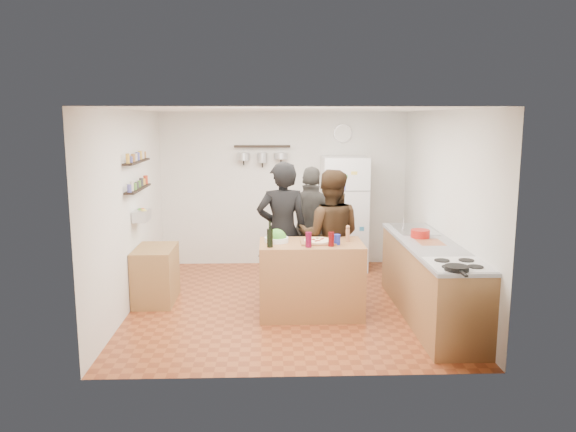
{
  "coord_description": "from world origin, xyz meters",
  "views": [
    {
      "loc": [
        -0.24,
        -7.03,
        2.4
      ],
      "look_at": [
        0.0,
        0.1,
        1.15
      ],
      "focal_mm": 35.0,
      "sensor_mm": 36.0,
      "label": 1
    }
  ],
  "objects_px": {
    "person_left": "(282,232)",
    "person_back": "(312,229)",
    "skillet": "(457,268)",
    "red_bowl": "(420,234)",
    "wine_bottle": "(270,238)",
    "fridge": "(344,213)",
    "prep_island": "(311,279)",
    "salad_bowl": "(277,240)",
    "counter_run": "(430,281)",
    "salt_canister": "(337,240)",
    "side_table": "(156,275)",
    "wall_clock": "(343,134)",
    "pepper_mill": "(348,235)",
    "person_center": "(330,236)"
  },
  "relations": [
    {
      "from": "salad_bowl",
      "to": "counter_run",
      "type": "height_order",
      "value": "salad_bowl"
    },
    {
      "from": "person_back",
      "to": "salt_canister",
      "type": "bearing_deg",
      "value": 116.29
    },
    {
      "from": "prep_island",
      "to": "skillet",
      "type": "distance_m",
      "value": 1.95
    },
    {
      "from": "prep_island",
      "to": "counter_run",
      "type": "xyz_separation_m",
      "value": [
        1.44,
        -0.14,
        -0.01
      ]
    },
    {
      "from": "prep_island",
      "to": "salad_bowl",
      "type": "xyz_separation_m",
      "value": [
        -0.42,
        0.05,
        0.48
      ]
    },
    {
      "from": "pepper_mill",
      "to": "wall_clock",
      "type": "relative_size",
      "value": 0.53
    },
    {
      "from": "person_left",
      "to": "counter_run",
      "type": "xyz_separation_m",
      "value": [
        1.77,
        -0.74,
        -0.48
      ]
    },
    {
      "from": "person_center",
      "to": "red_bowl",
      "type": "relative_size",
      "value": 7.4
    },
    {
      "from": "wine_bottle",
      "to": "person_back",
      "type": "bearing_deg",
      "value": 64.57
    },
    {
      "from": "skillet",
      "to": "red_bowl",
      "type": "distance_m",
      "value": 1.54
    },
    {
      "from": "prep_island",
      "to": "counter_run",
      "type": "bearing_deg",
      "value": -5.58
    },
    {
      "from": "salad_bowl",
      "to": "prep_island",
      "type": "bearing_deg",
      "value": -6.79
    },
    {
      "from": "salt_canister",
      "to": "red_bowl",
      "type": "height_order",
      "value": "salt_canister"
    },
    {
      "from": "person_back",
      "to": "wall_clock",
      "type": "relative_size",
      "value": 5.81
    },
    {
      "from": "salt_canister",
      "to": "person_left",
      "type": "relative_size",
      "value": 0.07
    },
    {
      "from": "pepper_mill",
      "to": "salt_canister",
      "type": "height_order",
      "value": "pepper_mill"
    },
    {
      "from": "wall_clock",
      "to": "side_table",
      "type": "height_order",
      "value": "wall_clock"
    },
    {
      "from": "wine_bottle",
      "to": "person_left",
      "type": "relative_size",
      "value": 0.12
    },
    {
      "from": "counter_run",
      "to": "wall_clock",
      "type": "distance_m",
      "value": 3.22
    },
    {
      "from": "salt_canister",
      "to": "person_back",
      "type": "bearing_deg",
      "value": 100.57
    },
    {
      "from": "skillet",
      "to": "salad_bowl",
      "type": "bearing_deg",
      "value": 141.74
    },
    {
      "from": "counter_run",
      "to": "person_left",
      "type": "bearing_deg",
      "value": 157.33
    },
    {
      "from": "prep_island",
      "to": "wall_clock",
      "type": "distance_m",
      "value": 3.09
    },
    {
      "from": "wine_bottle",
      "to": "pepper_mill",
      "type": "relative_size",
      "value": 1.36
    },
    {
      "from": "wall_clock",
      "to": "pepper_mill",
      "type": "bearing_deg",
      "value": -95.5
    },
    {
      "from": "counter_run",
      "to": "skillet",
      "type": "relative_size",
      "value": 11.01
    },
    {
      "from": "person_left",
      "to": "person_back",
      "type": "height_order",
      "value": "person_left"
    },
    {
      "from": "salad_bowl",
      "to": "person_back",
      "type": "bearing_deg",
      "value": 62.28
    },
    {
      "from": "counter_run",
      "to": "salt_canister",
      "type": "bearing_deg",
      "value": 178.97
    },
    {
      "from": "skillet",
      "to": "red_bowl",
      "type": "bearing_deg",
      "value": 88.14
    },
    {
      "from": "pepper_mill",
      "to": "person_center",
      "type": "xyz_separation_m",
      "value": [
        -0.17,
        0.49,
        -0.12
      ]
    },
    {
      "from": "salt_canister",
      "to": "side_table",
      "type": "height_order",
      "value": "salt_canister"
    },
    {
      "from": "person_center",
      "to": "counter_run",
      "type": "bearing_deg",
      "value": 158.77
    },
    {
      "from": "person_back",
      "to": "wall_clock",
      "type": "distance_m",
      "value": 2.04
    },
    {
      "from": "salt_canister",
      "to": "person_center",
      "type": "bearing_deg",
      "value": 91.35
    },
    {
      "from": "person_center",
      "to": "wall_clock",
      "type": "bearing_deg",
      "value": -92.21
    },
    {
      "from": "person_back",
      "to": "counter_run",
      "type": "distance_m",
      "value": 1.83
    },
    {
      "from": "prep_island",
      "to": "red_bowl",
      "type": "height_order",
      "value": "red_bowl"
    },
    {
      "from": "wine_bottle",
      "to": "fridge",
      "type": "bearing_deg",
      "value": 63.53
    },
    {
      "from": "prep_island",
      "to": "pepper_mill",
      "type": "relative_size",
      "value": 7.84
    },
    {
      "from": "side_table",
      "to": "wall_clock",
      "type": "bearing_deg",
      "value": 35.62
    },
    {
      "from": "wine_bottle",
      "to": "skillet",
      "type": "distance_m",
      "value": 2.15
    },
    {
      "from": "prep_island",
      "to": "pepper_mill",
      "type": "bearing_deg",
      "value": 6.34
    },
    {
      "from": "skillet",
      "to": "red_bowl",
      "type": "height_order",
      "value": "red_bowl"
    },
    {
      "from": "person_center",
      "to": "side_table",
      "type": "bearing_deg",
      "value": 8.88
    },
    {
      "from": "wine_bottle",
      "to": "side_table",
      "type": "relative_size",
      "value": 0.27
    },
    {
      "from": "salt_canister",
      "to": "person_back",
      "type": "distance_m",
      "value": 1.16
    },
    {
      "from": "wine_bottle",
      "to": "fridge",
      "type": "height_order",
      "value": "fridge"
    },
    {
      "from": "salt_canister",
      "to": "fridge",
      "type": "relative_size",
      "value": 0.07
    },
    {
      "from": "wine_bottle",
      "to": "fridge",
      "type": "relative_size",
      "value": 0.12
    }
  ]
}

